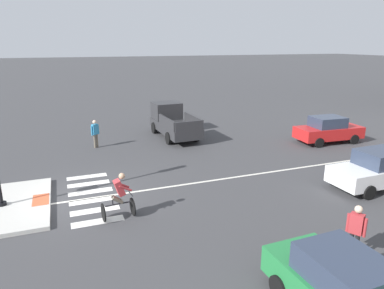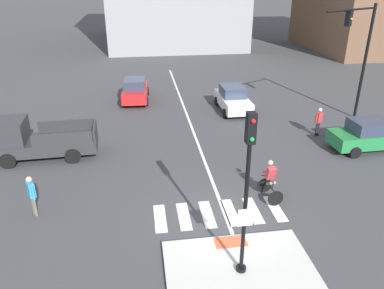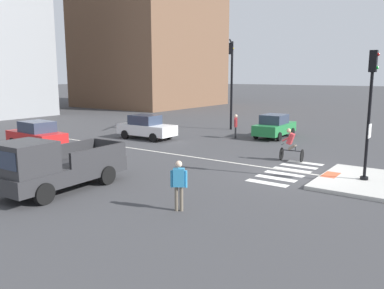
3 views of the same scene
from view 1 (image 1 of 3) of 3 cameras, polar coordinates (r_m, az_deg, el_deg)
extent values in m
plane|color=#3D3D3F|center=(15.02, -17.65, -8.22)|extent=(300.00, 300.00, 0.00)
cube|color=beige|center=(15.18, -28.43, -8.92)|extent=(4.65, 3.38, 0.15)
cube|color=#DB5B38|center=(14.99, -23.38, -8.23)|extent=(1.10, 0.60, 0.01)
cylinder|color=black|center=(15.13, -28.50, -8.45)|extent=(0.32, 0.32, 0.12)
cube|color=silver|center=(17.15, -16.71, -5.03)|extent=(0.44, 1.80, 0.01)
cube|color=silver|center=(16.30, -16.45, -6.14)|extent=(0.44, 1.80, 0.01)
cube|color=silver|center=(15.45, -16.16, -7.37)|extent=(0.44, 1.80, 0.01)
cube|color=silver|center=(14.61, -15.84, -8.74)|extent=(0.44, 1.80, 0.01)
cube|color=silver|center=(13.79, -15.47, -10.28)|extent=(0.44, 1.80, 0.01)
cube|color=silver|center=(12.97, -15.05, -12.01)|extent=(0.44, 1.80, 0.01)
cube|color=silver|center=(18.09, 15.83, -3.84)|extent=(0.14, 28.00, 0.01)
cube|color=red|center=(23.48, 21.30, 1.88)|extent=(1.93, 4.19, 0.70)
cube|color=#2D384C|center=(23.24, 21.18, 3.45)|extent=(1.59, 1.98, 0.64)
cylinder|color=black|center=(24.98, 22.34, 1.75)|extent=(0.21, 0.61, 0.60)
cylinder|color=black|center=(23.77, 24.85, 0.77)|extent=(0.21, 0.61, 0.60)
cylinder|color=black|center=(23.45, 17.53, 1.34)|extent=(0.21, 0.61, 0.60)
cylinder|color=black|center=(22.16, 19.95, 0.27)|extent=(0.21, 0.61, 0.60)
cube|color=#2D384C|center=(8.67, 23.70, -18.12)|extent=(1.94, 1.54, 0.64)
cylinder|color=black|center=(10.38, 21.82, -18.53)|extent=(0.61, 0.20, 0.60)
cylinder|color=black|center=(9.44, 13.94, -21.60)|extent=(0.61, 0.20, 0.60)
cube|color=white|center=(17.02, 27.79, -4.12)|extent=(1.77, 4.13, 0.70)
cube|color=#2D384C|center=(16.93, 28.42, -1.91)|extent=(1.51, 1.92, 0.64)
cylinder|color=black|center=(15.71, 26.83, -6.97)|extent=(0.19, 0.60, 0.60)
cylinder|color=black|center=(16.76, 22.64, -5.04)|extent=(0.19, 0.60, 0.60)
cylinder|color=black|center=(18.56, 28.32, -3.74)|extent=(0.19, 0.60, 0.60)
cube|color=#2D2D30|center=(23.08, -2.83, 2.83)|extent=(5.17, 2.11, 0.60)
cube|color=#2D2D30|center=(24.38, -4.17, 5.57)|extent=(1.77, 1.87, 1.10)
cube|color=#2D384C|center=(25.13, -4.79, 6.07)|extent=(0.15, 1.62, 0.60)
cube|color=#2D2D30|center=(21.71, -4.12, 3.57)|extent=(2.81, 0.24, 0.60)
cube|color=#2D2D30|center=(22.34, 0.21, 3.98)|extent=(2.81, 0.24, 0.60)
cube|color=#2D2D30|center=(20.67, -0.44, 2.97)|extent=(0.17, 1.80, 0.60)
cylinder|color=black|center=(24.32, -6.13, 2.72)|extent=(0.77, 0.27, 0.76)
cylinder|color=black|center=(24.90, -2.11, 3.12)|extent=(0.77, 0.27, 0.76)
cylinder|color=black|center=(21.57, -3.79, 1.03)|extent=(0.77, 0.27, 0.76)
cylinder|color=black|center=(22.22, 0.65, 1.52)|extent=(0.77, 0.27, 0.76)
cylinder|color=black|center=(13.02, -9.63, -9.94)|extent=(0.66, 0.11, 0.66)
cylinder|color=black|center=(12.80, -14.20, -10.71)|extent=(0.66, 0.11, 0.66)
cylinder|color=black|center=(12.80, -11.95, -9.45)|extent=(0.14, 0.89, 0.05)
cylinder|color=black|center=(12.69, -12.79, -8.84)|extent=(0.04, 0.04, 0.30)
cylinder|color=black|center=(12.78, -9.96, -7.88)|extent=(0.44, 0.08, 0.04)
cylinder|color=#6B6051|center=(12.79, -12.18, -8.59)|extent=(0.16, 0.41, 0.33)
cylinder|color=#6B6051|center=(12.65, -11.99, -8.87)|extent=(0.16, 0.41, 0.33)
cube|color=#B73338|center=(12.57, -11.76, -6.88)|extent=(0.38, 0.41, 0.60)
sphere|color=tan|center=(12.44, -11.33, -5.06)|extent=(0.22, 0.22, 0.22)
cylinder|color=#B73338|center=(12.75, -11.16, -6.50)|extent=(0.13, 0.46, 0.31)
cylinder|color=#B73338|center=(12.47, -10.76, -7.02)|extent=(0.13, 0.46, 0.31)
cylinder|color=#6B6051|center=(21.55, -15.52, 0.53)|extent=(0.12, 0.12, 0.82)
cylinder|color=#6B6051|center=(21.64, -15.19, 0.62)|extent=(0.12, 0.12, 0.82)
cube|color=#338CBF|center=(21.42, -15.49, 2.40)|extent=(0.37, 0.42, 0.60)
cylinder|color=#338CBF|center=(21.30, -15.98, 2.15)|extent=(0.09, 0.09, 0.56)
cylinder|color=#338CBF|center=(21.56, -15.00, 2.39)|extent=(0.09, 0.09, 0.56)
sphere|color=beige|center=(21.32, -15.58, 3.55)|extent=(0.22, 0.22, 0.22)
cylinder|color=black|center=(11.45, 25.15, -14.80)|extent=(0.12, 0.12, 0.82)
cylinder|color=black|center=(11.48, 24.37, -14.61)|extent=(0.12, 0.12, 0.82)
cube|color=#B73338|center=(11.14, 25.19, -11.55)|extent=(0.42, 0.36, 0.60)
cylinder|color=#B73338|center=(11.11, 26.31, -12.05)|extent=(0.09, 0.09, 0.56)
cylinder|color=#B73338|center=(11.21, 24.02, -11.50)|extent=(0.09, 0.09, 0.56)
sphere|color=beige|center=(10.95, 25.47, -9.50)|extent=(0.22, 0.22, 0.22)
camera|label=2|loc=(20.04, -57.30, 16.34)|focal=35.15mm
camera|label=3|loc=(31.14, -31.82, 10.83)|focal=36.91mm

